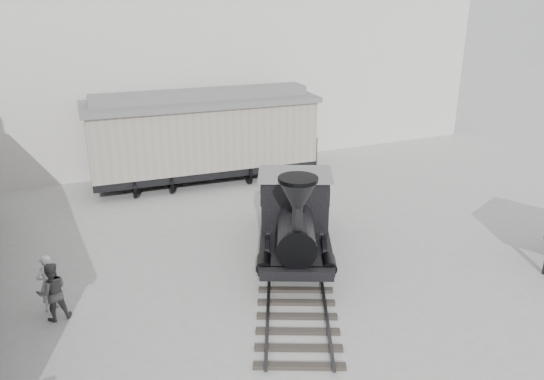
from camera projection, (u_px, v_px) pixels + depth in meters
name	position (u px, v px, depth m)	size (l,w,h in m)	color
ground	(311.00, 317.00, 14.20)	(90.00, 90.00, 0.00)	#9E9E9B
north_wall	(168.00, 51.00, 25.11)	(34.00, 2.51, 11.00)	silver
locomotive	(295.00, 221.00, 16.92)	(6.07, 9.91, 3.50)	#2C2925
boxcar	(203.00, 134.00, 23.68)	(10.37, 3.76, 4.18)	black
visitor_a	(48.00, 283.00, 14.26)	(0.60, 0.39, 1.64)	silver
visitor_b	(52.00, 292.00, 13.84)	(0.79, 0.62, 1.63)	#494949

